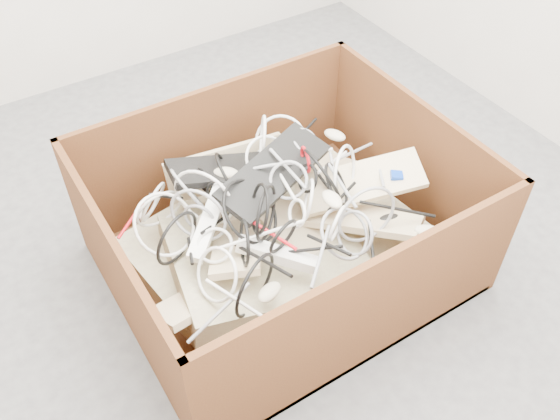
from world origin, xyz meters
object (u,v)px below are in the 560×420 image
cardboard_box (279,244)px  power_strip_right (277,254)px  power_strip_left (209,221)px  vga_plug (397,176)px

cardboard_box → power_strip_right: cardboard_box is taller
cardboard_box → power_strip_right: 0.29m
cardboard_box → power_strip_right: (-0.12, -0.18, 0.19)m
power_strip_left → power_strip_right: bearing=-102.2°
power_strip_right → vga_plug: (0.57, 0.06, 0.04)m
power_strip_left → vga_plug: power_strip_left is taller
cardboard_box → power_strip_left: cardboard_box is taller
cardboard_box → vga_plug: size_ratio=28.25×
cardboard_box → power_strip_left: size_ratio=4.11×
power_strip_left → vga_plug: bearing=-55.4°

